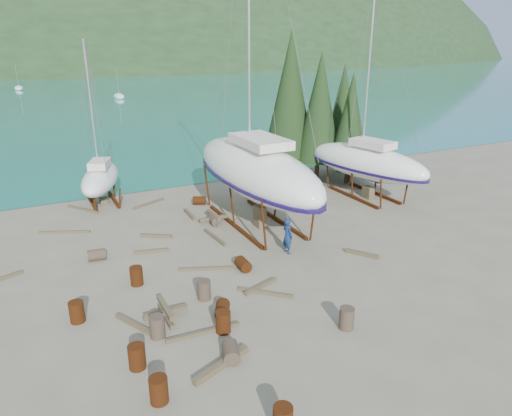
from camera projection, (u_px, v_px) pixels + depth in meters
name	position (u px, v px, depth m)	size (l,w,h in m)	color
ground	(241.00, 273.00, 21.99)	(600.00, 600.00, 0.00)	#666051
bay_water	(28.00, 62.00, 286.34)	(700.00, 700.00, 0.00)	#186F7A
far_hill	(28.00, 62.00, 290.54)	(800.00, 360.00, 110.00)	black
far_house_right	(115.00, 63.00, 193.24)	(6.60, 5.60, 5.60)	beige
cypress_near_right	(320.00, 107.00, 35.43)	(3.60, 3.60, 10.00)	black
cypress_mid_right	(351.00, 121.00, 34.69)	(3.06, 3.06, 8.50)	black
cypress_back_left	(290.00, 94.00, 36.18)	(4.14, 4.14, 11.50)	black
cypress_far_right	(343.00, 111.00, 37.75)	(3.24, 3.24, 9.00)	black
moored_boat_mid	(119.00, 97.00, 93.26)	(2.00, 5.00, 6.05)	white
moored_boat_far	(19.00, 88.00, 110.76)	(2.00, 5.00, 6.05)	white
large_sailboat_near	(255.00, 169.00, 26.97)	(4.04, 13.60, 21.37)	white
large_sailboat_far	(366.00, 162.00, 32.27)	(4.94, 10.33, 15.73)	white
small_sailboat_shore	(100.00, 178.00, 31.21)	(4.31, 7.02, 10.73)	white
worker	(288.00, 236.00, 23.81)	(0.71, 0.46, 1.94)	navy
drum_0	(159.00, 390.00, 13.91)	(0.58, 0.58, 0.88)	#542B0E
drum_1	(231.00, 352.00, 15.86)	(0.58, 0.58, 0.88)	#2D2823
drum_4	(199.00, 200.00, 31.32)	(0.58, 0.58, 0.88)	#542B0E
drum_5	(204.00, 290.00, 19.60)	(0.58, 0.58, 0.88)	#2D2823
drum_6	(243.00, 264.00, 22.21)	(0.58, 0.58, 0.88)	#542B0E
drum_8	(77.00, 312.00, 17.98)	(0.58, 0.58, 0.88)	#542B0E
drum_10	(223.00, 322.00, 17.33)	(0.58, 0.58, 0.88)	#542B0E
drum_11	(215.00, 220.00, 27.83)	(0.58, 0.58, 0.88)	#2D2823
drum_12	(222.00, 309.00, 18.42)	(0.58, 0.58, 0.88)	#542B0E
drum_13	(137.00, 357.00, 15.39)	(0.58, 0.58, 0.88)	#542B0E
drum_14	(137.00, 276.00, 20.78)	(0.58, 0.58, 0.88)	#542B0E
drum_15	(97.00, 255.00, 23.21)	(0.58, 0.58, 0.88)	#2D2823
drum_16	(157.00, 327.00, 17.03)	(0.58, 0.58, 0.88)	#2D2823
drum_17	(347.00, 318.00, 17.56)	(0.58, 0.58, 0.88)	#2D2823
timber_0	(83.00, 209.00, 30.32)	(0.14, 2.79, 0.14)	brown
timber_1	(362.00, 254.00, 23.79)	(0.19, 1.76, 0.19)	brown
timber_3	(203.00, 332.00, 17.31)	(0.15, 2.91, 0.15)	brown
timber_4	(151.00, 251.00, 24.10)	(0.17, 1.81, 0.17)	brown
timber_5	(265.00, 293.00, 20.08)	(0.16, 2.48, 0.16)	brown
timber_6	(190.00, 214.00, 29.29)	(0.19, 1.98, 0.19)	brown
timber_7	(261.00, 286.00, 20.59)	(0.17, 1.94, 0.17)	brown
timber_8	(156.00, 236.00, 26.02)	(0.19, 1.84, 0.19)	brown
timber_9	(149.00, 204.00, 31.35)	(0.15, 2.60, 0.15)	brown
timber_10	(215.00, 237.00, 25.85)	(0.16, 2.59, 0.16)	brown
timber_11	(206.00, 268.00, 22.25)	(0.15, 2.70, 0.15)	brown
timber_12	(135.00, 324.00, 17.79)	(0.17, 2.20, 0.17)	brown
timber_15	(64.00, 232.00, 26.60)	(0.15, 2.93, 0.15)	brown
timber_16	(222.00, 365.00, 15.50)	(0.23, 2.44, 0.23)	brown
timber_pile_fore	(166.00, 312.00, 18.22)	(1.80, 1.80, 0.60)	brown
timber_pile_aft	(213.00, 218.00, 28.10)	(1.80, 1.80, 0.60)	brown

